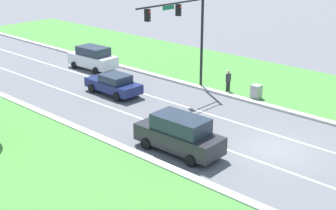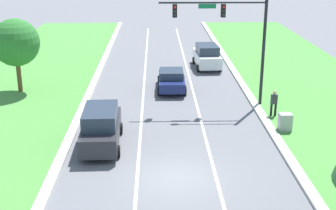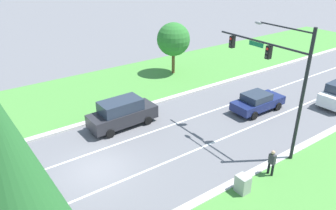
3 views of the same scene
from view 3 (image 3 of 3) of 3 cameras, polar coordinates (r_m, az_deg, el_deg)
The scene contains 12 objects.
ground_plane at distance 20.19m, azimuth -12.20°, elevation -10.88°, with size 160.00×160.00×0.00m, color slate.
curb_strip_left at distance 24.72m, azimuth -17.64°, elevation -4.08°, with size 0.50×90.00×0.15m.
grass_verge_left at distance 29.32m, azimuth -21.03°, elevation 0.10°, with size 10.00×90.00×0.08m.
lane_stripe_inner_left at distance 21.59m, azimuth -14.19°, elevation -8.46°, with size 0.14×81.00×0.01m.
lane_stripe_inner_right at distance 18.86m, azimuth -9.87°, elevation -13.62°, with size 0.14×81.00×0.01m.
traffic_signal_mast at distance 20.54m, azimuth 18.58°, elevation 6.00°, with size 6.80×0.41×8.16m.
navy_sedan at distance 27.03m, azimuth 15.32°, elevation 0.55°, with size 2.08×4.56×1.54m.
charcoal_suv at distance 23.93m, azimuth -8.00°, elevation -1.41°, with size 2.16×5.09×2.08m.
utility_cabinet at distance 18.24m, azimuth 12.85°, elevation -13.35°, with size 0.70×0.60×1.07m.
pedestrian at distance 19.63m, azimuth 17.61°, elevation -9.43°, with size 0.40×0.23×1.69m.
conifer_near_right_tree at distance 10.03m, azimuth -25.65°, elevation -14.03°, with size 4.40×4.40×9.35m.
oak_near_left_tree at distance 33.32m, azimuth 0.95°, elevation 11.35°, with size 3.33×3.33×5.30m.
Camera 3 is at (15.32, -5.79, 11.80)m, focal length 35.00 mm.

